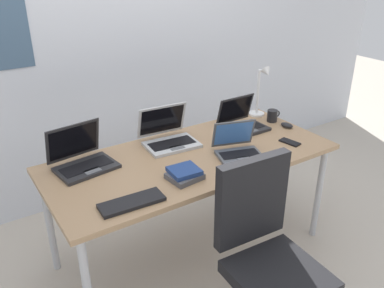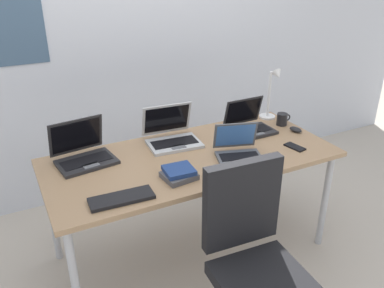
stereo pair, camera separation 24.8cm
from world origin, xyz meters
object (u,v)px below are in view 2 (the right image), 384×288
laptop_far_corner (238,151)px  cell_phone (295,147)px  laptop_back_right (250,125)px  office_chair (255,275)px  laptop_mid_desk (83,154)px  computer_mouse (296,130)px  book_stack (179,173)px  coffee_mug (282,119)px  external_keyboard (122,198)px  desk_lamp (272,94)px  laptop_front_left (172,136)px

laptop_far_corner → cell_phone: laptop_far_corner is taller
laptop_back_right → office_chair: 1.12m
laptop_mid_desk → computer_mouse: 1.45m
book_stack → office_chair: size_ratio=0.20×
coffee_mug → computer_mouse: bearing=-87.4°
external_keyboard → computer_mouse: size_ratio=3.44×
laptop_mid_desk → coffee_mug: bearing=-3.5°
laptop_far_corner → laptop_back_right: size_ratio=1.09×
laptop_mid_desk → book_stack: bearing=-46.0°
external_keyboard → desk_lamp: bearing=25.4°
laptop_back_right → laptop_mid_desk: bearing=176.3°
desk_lamp → book_stack: (-0.99, -0.49, -0.17)m
laptop_back_right → computer_mouse: bearing=-29.7°
external_keyboard → laptop_front_left: bearing=47.9°
desk_lamp → office_chair: 1.41m
desk_lamp → laptop_far_corner: bearing=-143.0°
laptop_far_corner → computer_mouse: 0.59m
laptop_far_corner → book_stack: (-0.43, -0.07, -0.01)m
desk_lamp → laptop_back_right: size_ratio=1.32×
laptop_mid_desk → cell_phone: laptop_mid_desk is taller
laptop_back_right → coffee_mug: size_ratio=2.69×
cell_phone → book_stack: book_stack is taller
computer_mouse → office_chair: (-0.83, -0.74, -0.36)m
laptop_mid_desk → external_keyboard: laptop_mid_desk is taller
laptop_front_left → computer_mouse: (0.85, -0.23, -0.03)m
computer_mouse → external_keyboard: bearing=179.0°
desk_lamp → office_chair: bearing=-128.7°
computer_mouse → office_chair: bearing=-150.9°
cell_phone → desk_lamp: bearing=61.0°
laptop_back_right → book_stack: size_ratio=1.60×
laptop_back_right → office_chair: bearing=-121.4°
computer_mouse → coffee_mug: bearing=80.1°
laptop_front_left → coffee_mug: laptop_front_left is taller
laptop_mid_desk → external_keyboard: size_ratio=1.12×
laptop_far_corner → external_keyboard: (-0.79, -0.14, -0.03)m
laptop_far_corner → coffee_mug: (0.56, 0.29, 0.00)m
laptop_mid_desk → laptop_back_right: (1.15, -0.07, -0.00)m
laptop_far_corner → book_stack: size_ratio=1.75×
laptop_back_right → cell_phone: 0.38m
book_stack → computer_mouse: bearing=11.7°
desk_lamp → laptop_front_left: desk_lamp is taller
laptop_back_right → laptop_front_left: bearing=172.6°
external_keyboard → office_chair: bearing=-38.0°
computer_mouse → book_stack: (-1.00, -0.21, 0.01)m
computer_mouse → book_stack: size_ratio=0.51×
book_stack → laptop_mid_desk: bearing=134.0°
external_keyboard → computer_mouse: (1.36, 0.28, 0.01)m
desk_lamp → cell_phone: desk_lamp is taller
coffee_mug → external_keyboard: bearing=-162.6°
laptop_far_corner → laptop_front_left: bearing=126.7°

